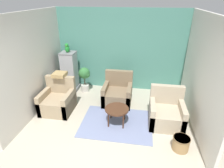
{
  "coord_description": "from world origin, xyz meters",
  "views": [
    {
      "loc": [
        0.69,
        -2.52,
        2.96
      ],
      "look_at": [
        0.0,
        1.69,
        0.92
      ],
      "focal_mm": 30.0,
      "sensor_mm": 36.0,
      "label": 1
    }
  ],
  "objects_px": {
    "potted_plant": "(84,76)",
    "armchair_left": "(58,101)",
    "parrot": "(67,48)",
    "armchair_middle": "(118,94)",
    "birdcage": "(70,72)",
    "wicker_basket": "(181,143)",
    "coffee_table": "(117,110)",
    "armchair_right": "(166,113)"
  },
  "relations": [
    {
      "from": "potted_plant",
      "to": "wicker_basket",
      "type": "bearing_deg",
      "value": -39.35
    },
    {
      "from": "armchair_left",
      "to": "potted_plant",
      "type": "xyz_separation_m",
      "value": [
        0.4,
        1.25,
        0.25
      ]
    },
    {
      "from": "potted_plant",
      "to": "armchair_left",
      "type": "bearing_deg",
      "value": -107.57
    },
    {
      "from": "armchair_right",
      "to": "potted_plant",
      "type": "bearing_deg",
      "value": 151.38
    },
    {
      "from": "coffee_table",
      "to": "birdcage",
      "type": "relative_size",
      "value": 0.45
    },
    {
      "from": "wicker_basket",
      "to": "armchair_left",
      "type": "bearing_deg",
      "value": 162.28
    },
    {
      "from": "parrot",
      "to": "potted_plant",
      "type": "relative_size",
      "value": 0.35
    },
    {
      "from": "armchair_left",
      "to": "armchair_right",
      "type": "height_order",
      "value": "same"
    },
    {
      "from": "birdcage",
      "to": "parrot",
      "type": "xyz_separation_m",
      "value": [
        0.0,
        0.0,
        0.8
      ]
    },
    {
      "from": "armchair_middle",
      "to": "parrot",
      "type": "distance_m",
      "value": 2.13
    },
    {
      "from": "coffee_table",
      "to": "armchair_left",
      "type": "distance_m",
      "value": 1.74
    },
    {
      "from": "armchair_left",
      "to": "wicker_basket",
      "type": "distance_m",
      "value": 3.3
    },
    {
      "from": "parrot",
      "to": "armchair_middle",
      "type": "bearing_deg",
      "value": -19.25
    },
    {
      "from": "birdcage",
      "to": "armchair_right",
      "type": "bearing_deg",
      "value": -24.88
    },
    {
      "from": "birdcage",
      "to": "wicker_basket",
      "type": "relative_size",
      "value": 3.73
    },
    {
      "from": "armchair_middle",
      "to": "birdcage",
      "type": "bearing_deg",
      "value": 160.82
    },
    {
      "from": "wicker_basket",
      "to": "armchair_right",
      "type": "bearing_deg",
      "value": 104.75
    },
    {
      "from": "armchair_middle",
      "to": "birdcage",
      "type": "xyz_separation_m",
      "value": [
        -1.68,
        0.59,
        0.36
      ]
    },
    {
      "from": "coffee_table",
      "to": "armchair_middle",
      "type": "relative_size",
      "value": 0.65
    },
    {
      "from": "potted_plant",
      "to": "armchair_right",
      "type": "bearing_deg",
      "value": -28.62
    },
    {
      "from": "armchair_middle",
      "to": "wicker_basket",
      "type": "relative_size",
      "value": 2.59
    },
    {
      "from": "armchair_right",
      "to": "coffee_table",
      "type": "bearing_deg",
      "value": -169.63
    },
    {
      "from": "armchair_right",
      "to": "potted_plant",
      "type": "xyz_separation_m",
      "value": [
        -2.52,
        1.37,
        0.25
      ]
    },
    {
      "from": "armchair_right",
      "to": "parrot",
      "type": "bearing_deg",
      "value": 155.08
    },
    {
      "from": "coffee_table",
      "to": "wicker_basket",
      "type": "relative_size",
      "value": 1.67
    },
    {
      "from": "parrot",
      "to": "potted_plant",
      "type": "xyz_separation_m",
      "value": [
        0.5,
        -0.03,
        -0.91
      ]
    },
    {
      "from": "coffee_table",
      "to": "armchair_left",
      "type": "relative_size",
      "value": 0.65
    },
    {
      "from": "wicker_basket",
      "to": "potted_plant",
      "type": "bearing_deg",
      "value": 140.65
    },
    {
      "from": "armchair_middle",
      "to": "wicker_basket",
      "type": "xyz_separation_m",
      "value": [
        1.57,
        -1.7,
        -0.12
      ]
    },
    {
      "from": "parrot",
      "to": "armchair_right",
      "type": "bearing_deg",
      "value": -24.92
    },
    {
      "from": "parrot",
      "to": "birdcage",
      "type": "bearing_deg",
      "value": -90.0
    },
    {
      "from": "coffee_table",
      "to": "birdcage",
      "type": "distance_m",
      "value": 2.44
    },
    {
      "from": "armchair_right",
      "to": "parrot",
      "type": "relative_size",
      "value": 3.09
    },
    {
      "from": "wicker_basket",
      "to": "coffee_table",
      "type": "bearing_deg",
      "value": 155.5
    },
    {
      "from": "coffee_table",
      "to": "wicker_basket",
      "type": "bearing_deg",
      "value": -24.5
    },
    {
      "from": "armchair_left",
      "to": "armchair_right",
      "type": "distance_m",
      "value": 2.92
    },
    {
      "from": "armchair_middle",
      "to": "parrot",
      "type": "xyz_separation_m",
      "value": [
        -1.68,
        0.59,
        1.16
      ]
    },
    {
      "from": "birdcage",
      "to": "parrot",
      "type": "distance_m",
      "value": 0.8
    },
    {
      "from": "armchair_middle",
      "to": "parrot",
      "type": "bearing_deg",
      "value": 160.75
    },
    {
      "from": "birdcage",
      "to": "wicker_basket",
      "type": "xyz_separation_m",
      "value": [
        3.25,
        -2.28,
        -0.48
      ]
    },
    {
      "from": "armchair_middle",
      "to": "potted_plant",
      "type": "distance_m",
      "value": 1.33
    },
    {
      "from": "armchair_left",
      "to": "potted_plant",
      "type": "bearing_deg",
      "value": 72.43
    }
  ]
}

